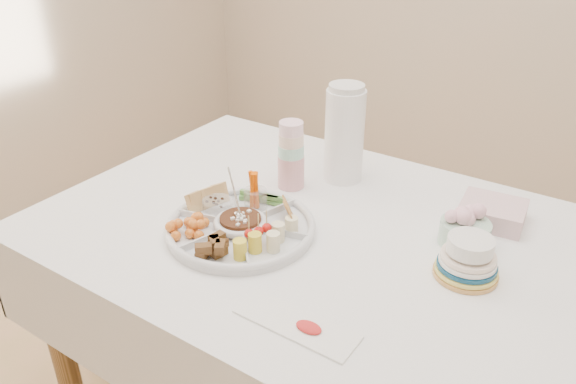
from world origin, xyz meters
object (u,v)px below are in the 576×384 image
Objects in this scene: dining_table at (325,340)px; plate_stack at (468,259)px; thermos at (344,132)px; party_tray at (241,225)px.

plate_stack is at bearing 0.98° from dining_table.
thermos reaches higher than plate_stack.
dining_table is 10.31× the size of plate_stack.
party_tray is at bearing -99.31° from thermos.
plate_stack is at bearing -30.25° from thermos.
dining_table is at bearing 35.84° from party_tray.
party_tray reaches higher than dining_table.
thermos is at bearing 149.75° from plate_stack.
plate_stack reaches higher than party_tray.
dining_table is 0.56m from plate_stack.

